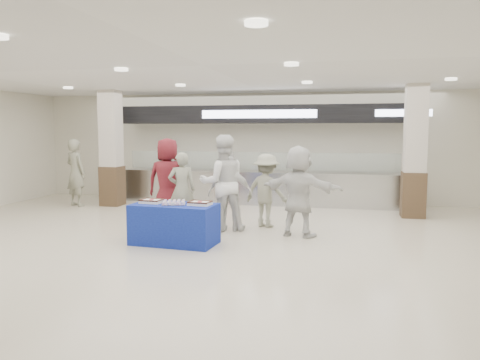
% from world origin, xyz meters
% --- Properties ---
extents(ground, '(14.00, 14.00, 0.00)m').
position_xyz_m(ground, '(0.00, 0.00, 0.00)').
color(ground, beige).
rests_on(ground, ground).
extents(serving_line, '(8.70, 0.85, 2.80)m').
position_xyz_m(serving_line, '(0.00, 5.40, 1.16)').
color(serving_line, '#B0B2B7').
rests_on(serving_line, ground).
extents(column_left, '(0.55, 0.55, 3.20)m').
position_xyz_m(column_left, '(-4.00, 4.20, 1.53)').
color(column_left, '#3B2A1B').
rests_on(column_left, ground).
extents(column_right, '(0.55, 0.55, 3.20)m').
position_xyz_m(column_right, '(4.00, 4.20, 1.53)').
color(column_right, '#3B2A1B').
rests_on(column_right, ground).
extents(display_table, '(1.61, 0.90, 0.75)m').
position_xyz_m(display_table, '(-0.68, 0.34, 0.38)').
color(display_table, navy).
rests_on(display_table, ground).
extents(sheet_cake_left, '(0.41, 0.33, 0.09)m').
position_xyz_m(sheet_cake_left, '(-1.14, 0.38, 0.79)').
color(sheet_cake_left, white).
rests_on(sheet_cake_left, display_table).
extents(sheet_cake_right, '(0.41, 0.34, 0.09)m').
position_xyz_m(sheet_cake_right, '(-0.18, 0.34, 0.79)').
color(sheet_cake_right, white).
rests_on(sheet_cake_right, display_table).
extents(cupcake_tray, '(0.49, 0.42, 0.07)m').
position_xyz_m(cupcake_tray, '(-0.68, 0.31, 0.78)').
color(cupcake_tray, '#AFB0B4').
rests_on(cupcake_tray, display_table).
extents(civilian_maroon, '(0.99, 0.68, 1.93)m').
position_xyz_m(civilian_maroon, '(-1.55, 2.23, 0.97)').
color(civilian_maroon, maroon).
rests_on(civilian_maroon, ground).
extents(soldier_a, '(0.69, 0.57, 1.63)m').
position_xyz_m(soldier_a, '(-1.10, 1.92, 0.82)').
color(soldier_a, gray).
rests_on(soldier_a, ground).
extents(chef_tall, '(1.21, 1.10, 2.02)m').
position_xyz_m(chef_tall, '(-0.12, 1.71, 1.01)').
color(chef_tall, white).
rests_on(chef_tall, ground).
extents(chef_short, '(0.98, 0.55, 1.58)m').
position_xyz_m(chef_short, '(0.04, 1.70, 0.79)').
color(chef_short, white).
rests_on(chef_short, ground).
extents(soldier_b, '(1.18, 0.93, 1.60)m').
position_xyz_m(soldier_b, '(0.72, 2.26, 0.80)').
color(soldier_b, gray).
rests_on(soldier_b, ground).
extents(civilian_white, '(1.77, 0.99, 1.81)m').
position_xyz_m(civilian_white, '(1.50, 1.50, 0.91)').
color(civilian_white, silver).
rests_on(civilian_white, ground).
extents(soldier_bg, '(0.80, 0.67, 1.87)m').
position_xyz_m(soldier_bg, '(-4.93, 3.88, 0.93)').
color(soldier_bg, gray).
rests_on(soldier_bg, ground).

